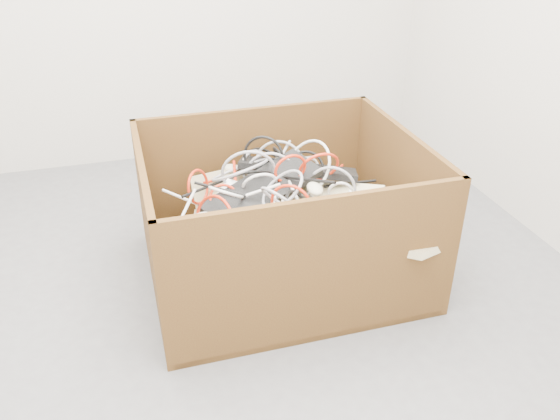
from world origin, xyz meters
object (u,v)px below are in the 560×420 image
object	(u,v)px
power_strip_left	(216,212)
vga_plug	(357,202)
cardboard_box	(278,242)
power_strip_right	(229,230)

from	to	relation	value
power_strip_left	vga_plug	world-z (taller)	power_strip_left
cardboard_box	power_strip_right	size ratio (longest dim) A/B	4.34
cardboard_box	power_strip_left	bearing A→B (deg)	-174.38
cardboard_box	power_strip_right	xyz separation A→B (m)	(-0.23, -0.14, 0.18)
power_strip_left	power_strip_right	world-z (taller)	power_strip_left
cardboard_box	vga_plug	distance (m)	0.37
vga_plug	cardboard_box	bearing A→B (deg)	-155.59
cardboard_box	power_strip_left	world-z (taller)	cardboard_box
vga_plug	power_strip_right	bearing A→B (deg)	-132.81
cardboard_box	power_strip_left	distance (m)	0.33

